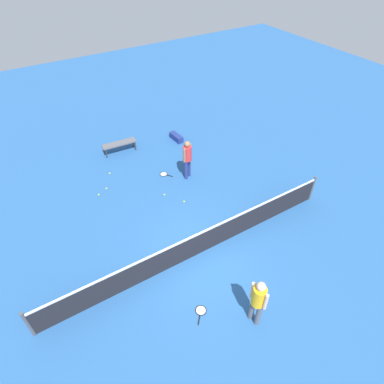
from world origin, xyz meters
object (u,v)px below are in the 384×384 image
tennis_racket_far_player (201,311)px  tennis_ball_baseline (184,202)px  tennis_ball_by_net (107,189)px  tennis_ball_midcourt (164,195)px  courtside_bench (119,144)px  tennis_racket_near_player (164,174)px  tennis_ball_near_player (99,195)px  equipment_bag (176,137)px  player_near_side (187,157)px  player_far_side (258,300)px  tennis_ball_stray_left (110,173)px

tennis_racket_far_player → tennis_ball_baseline: bearing=-114.6°
tennis_ball_by_net → tennis_ball_midcourt: 2.32m
tennis_ball_midcourt → tennis_ball_baseline: same height
tennis_racket_far_player → courtside_bench: size_ratio=0.36×
tennis_racket_near_player → tennis_ball_by_net: bearing=-8.5°
tennis_ball_baseline → tennis_racket_near_player: bearing=-94.8°
tennis_racket_near_player → tennis_ball_near_player: (2.76, -0.16, 0.02)m
courtside_bench → equipment_bag: 2.70m
player_near_side → tennis_ball_midcourt: (1.35, 0.51, -0.98)m
tennis_ball_midcourt → equipment_bag: 4.03m
player_near_side → player_far_side: 6.45m
tennis_racket_far_player → tennis_ball_by_net: size_ratio=8.26×
tennis_ball_stray_left → player_near_side: bearing=145.1°
tennis_racket_near_player → tennis_ball_stray_left: tennis_ball_stray_left is taller
tennis_racket_near_player → tennis_ball_midcourt: bearing=62.3°
tennis_ball_near_player → tennis_ball_by_net: (-0.39, -0.20, 0.00)m
tennis_ball_by_net → tennis_ball_baseline: same height
tennis_racket_far_player → tennis_ball_by_net: tennis_ball_by_net is taller
tennis_ball_near_player → equipment_bag: 4.91m
tennis_racket_far_player → tennis_ball_midcourt: tennis_ball_midcourt is taller
player_near_side → tennis_ball_near_player: player_near_side is taller
player_near_side → tennis_ball_midcourt: player_near_side is taller
tennis_ball_by_net → equipment_bag: (-4.12, -1.75, 0.11)m
player_near_side → equipment_bag: (-1.01, -2.75, -0.87)m
tennis_racket_near_player → courtside_bench: size_ratio=0.38×
tennis_ball_baseline → courtside_bench: bearing=-80.3°
player_near_side → tennis_ball_baseline: bearing=53.9°
tennis_ball_baseline → equipment_bag: size_ratio=0.08×
player_far_side → tennis_racket_far_player: player_far_side is taller
tennis_racket_near_player → tennis_ball_baseline: size_ratio=8.73×
tennis_ball_stray_left → equipment_bag: 3.78m
tennis_ball_baseline → equipment_bag: bearing=-115.6°
tennis_ball_by_net → tennis_ball_baseline: size_ratio=1.00×
tennis_ball_near_player → tennis_ball_baseline: size_ratio=1.00×
tennis_racket_near_player → tennis_ball_by_net: size_ratio=8.73×
player_near_side → tennis_racket_far_player: 6.05m
tennis_ball_by_net → tennis_ball_midcourt: (-1.76, 1.51, 0.00)m
courtside_bench → equipment_bag: courtside_bench is taller
tennis_ball_by_net → tennis_ball_baseline: (-2.21, 2.24, 0.00)m
courtside_bench → player_far_side: bearing=89.8°
tennis_ball_midcourt → tennis_ball_baseline: size_ratio=1.00×
tennis_ball_baseline → courtside_bench: 4.47m
courtside_bench → tennis_ball_by_net: bearing=55.7°
tennis_ball_midcourt → tennis_ball_stray_left: size_ratio=1.00×
player_far_side → tennis_ball_midcourt: 5.80m
tennis_ball_midcourt → equipment_bag: bearing=-125.9°
tennis_ball_baseline → tennis_ball_near_player: bearing=-38.2°
player_near_side → tennis_racket_far_player: size_ratio=3.12×
tennis_racket_near_player → tennis_ball_baseline: tennis_ball_baseline is taller
tennis_ball_stray_left → equipment_bag: bearing=-166.3°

